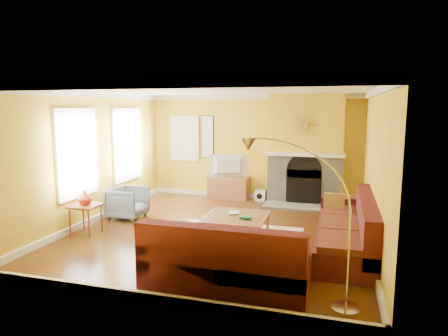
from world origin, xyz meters
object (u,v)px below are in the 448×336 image
(media_console, at_px, (228,188))
(side_table, at_px, (86,219))
(arc_lamp, at_px, (301,225))
(sectional_sofa, at_px, (275,226))
(coffee_table, at_px, (236,227))
(armchair, at_px, (128,203))

(media_console, xyz_separation_m, side_table, (-1.80, -3.60, -0.01))
(media_console, bearing_deg, arc_lamp, -66.04)
(sectional_sofa, xyz_separation_m, coffee_table, (-0.80, 0.50, -0.23))
(sectional_sofa, height_order, armchair, sectional_sofa)
(media_console, bearing_deg, armchair, -123.69)
(media_console, distance_m, arc_lamp, 5.84)
(side_table, relative_size, arc_lamp, 0.28)
(sectional_sofa, bearing_deg, armchair, 160.56)
(media_console, relative_size, arc_lamp, 0.52)
(media_console, height_order, armchair, armchair)
(side_table, xyz_separation_m, arc_lamp, (4.16, -1.70, 0.73))
(armchair, bearing_deg, media_console, -33.69)
(side_table, height_order, arc_lamp, arc_lamp)
(arc_lamp, bearing_deg, coffee_table, 121.63)
(coffee_table, relative_size, armchair, 1.49)
(armchair, bearing_deg, coffee_table, -105.07)
(coffee_table, bearing_deg, arc_lamp, -58.37)
(armchair, relative_size, arc_lamp, 0.37)
(sectional_sofa, xyz_separation_m, armchair, (-3.40, 1.20, -0.11))
(media_console, bearing_deg, sectional_sofa, -63.43)
(coffee_table, relative_size, arc_lamp, 0.55)
(sectional_sofa, distance_m, media_console, 4.03)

